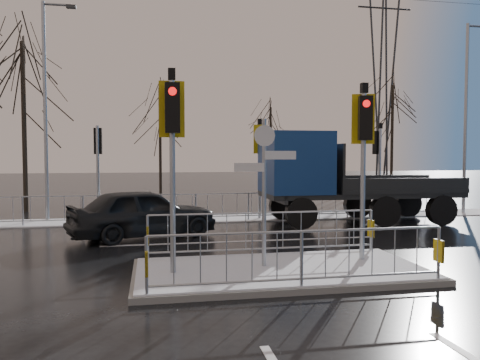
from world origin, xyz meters
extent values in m
plane|color=black|center=(0.00, 0.00, 0.00)|extent=(120.00, 120.00, 0.00)
cube|color=white|center=(0.00, 8.60, 0.02)|extent=(30.00, 2.00, 0.04)
cube|color=silver|center=(0.00, 3.80, 0.00)|extent=(8.00, 0.15, 0.01)
cube|color=slate|center=(0.00, 0.00, 0.06)|extent=(6.00, 3.00, 0.12)
cube|color=white|center=(0.00, 0.00, 0.14)|extent=(5.85, 2.85, 0.03)
cube|color=gold|center=(-2.70, -1.38, 0.67)|extent=(0.05, 0.28, 0.42)
cube|color=gold|center=(2.70, -1.38, 0.67)|extent=(0.05, 0.28, 0.42)
cube|color=gold|center=(-2.70, 1.38, 0.67)|extent=(0.05, 0.28, 0.42)
cube|color=gold|center=(2.70, 1.38, 0.67)|extent=(0.05, 0.28, 0.42)
cylinder|color=#959CA3|center=(-2.20, 0.00, 2.02)|extent=(0.11, 0.11, 3.80)
cube|color=black|center=(-2.20, -0.18, 3.37)|extent=(0.28, 0.22, 0.95)
cylinder|color=red|center=(-2.20, -0.29, 3.67)|extent=(0.16, 0.04, 0.16)
cube|color=gold|center=(-2.20, 0.07, 3.37)|extent=(0.50, 0.03, 1.10)
cube|color=black|center=(-2.20, 0.00, 4.04)|extent=(0.14, 0.14, 0.22)
cylinder|color=#959CA3|center=(2.00, 0.40, 1.97)|extent=(0.11, 0.11, 3.70)
cube|color=black|center=(1.95, 0.23, 3.27)|extent=(0.33, 0.28, 0.95)
cylinder|color=red|center=(1.93, 0.12, 3.57)|extent=(0.16, 0.08, 0.16)
cube|color=gold|center=(2.02, 0.47, 3.27)|extent=(0.49, 0.16, 1.10)
cube|color=black|center=(2.00, 0.40, 3.94)|extent=(0.14, 0.14, 0.22)
cylinder|color=#959CA3|center=(-0.30, 0.20, 1.67)|extent=(0.09, 0.09, 3.10)
cube|color=silver|center=(0.05, 0.20, 2.47)|extent=(0.70, 0.14, 0.18)
cube|color=silver|center=(-0.62, 0.20, 2.22)|extent=(0.62, 0.15, 0.18)
cylinder|color=silver|center=(-0.30, 0.17, 2.87)|extent=(0.44, 0.03, 0.44)
cylinder|color=#959CA3|center=(-4.50, 8.30, 1.79)|extent=(0.11, 0.11, 3.50)
cube|color=black|center=(-4.50, 8.48, 2.99)|extent=(0.28, 0.22, 0.95)
cylinder|color=red|center=(-4.50, 8.59, 3.29)|extent=(0.16, 0.04, 0.16)
cylinder|color=#959CA3|center=(1.50, 8.30, 1.84)|extent=(0.11, 0.11, 3.60)
cube|color=black|center=(1.50, 8.48, 3.09)|extent=(0.28, 0.22, 0.95)
cylinder|color=red|center=(1.50, 8.59, 3.39)|extent=(0.16, 0.04, 0.16)
cube|color=gold|center=(1.50, 8.23, 3.09)|extent=(0.50, 0.03, 1.10)
cube|color=black|center=(1.50, 8.30, 3.76)|extent=(0.14, 0.14, 0.22)
cylinder|color=#959CA3|center=(6.50, 8.30, 1.79)|extent=(0.11, 0.11, 3.50)
cube|color=black|center=(6.45, 8.47, 2.99)|extent=(0.33, 0.28, 0.95)
cylinder|color=red|center=(6.43, 8.58, 3.29)|extent=(0.16, 0.08, 0.16)
cube|color=black|center=(6.50, 8.30, 3.66)|extent=(0.14, 0.14, 0.22)
imported|color=black|center=(-2.85, 4.99, 0.75)|extent=(4.72, 3.23, 1.49)
cylinder|color=black|center=(2.31, 5.64, 0.54)|extent=(1.08, 0.34, 1.07)
cylinder|color=black|center=(2.34, 7.89, 0.54)|extent=(1.08, 0.34, 1.07)
cylinder|color=black|center=(5.31, 5.59, 0.54)|extent=(1.08, 0.34, 1.07)
cylinder|color=black|center=(5.34, 7.85, 0.54)|extent=(1.08, 0.34, 1.07)
cylinder|color=black|center=(7.46, 5.56, 0.54)|extent=(1.08, 0.34, 1.07)
cylinder|color=black|center=(7.49, 7.81, 0.54)|extent=(1.08, 0.34, 1.07)
cube|color=black|center=(4.90, 6.72, 1.05)|extent=(7.12, 2.58, 0.17)
cube|color=navy|center=(2.43, 6.76, 2.21)|extent=(2.19, 2.61, 2.15)
cube|color=black|center=(3.47, 6.75, 2.64)|extent=(0.08, 2.15, 1.18)
cube|color=#2D3033|center=(1.79, 6.77, 1.02)|extent=(0.17, 2.47, 0.38)
cube|color=black|center=(6.08, 6.71, 1.20)|extent=(4.76, 2.65, 0.13)
cube|color=black|center=(3.77, 6.74, 2.06)|extent=(0.12, 2.58, 1.61)
cylinder|color=black|center=(-8.00, 12.50, 3.68)|extent=(0.20, 0.20, 7.36)
cylinder|color=black|center=(-2.00, 22.00, 3.45)|extent=(0.19, 0.19, 6.90)
cylinder|color=black|center=(6.00, 24.00, 2.99)|extent=(0.16, 0.16, 5.98)
cylinder|color=black|center=(14.00, 21.00, 3.68)|extent=(0.20, 0.20, 7.36)
cylinder|color=#959CA3|center=(10.50, 8.50, 4.00)|extent=(0.14, 0.14, 8.00)
cylinder|color=#959CA3|center=(11.00, 8.50, 7.90)|extent=(1.00, 0.10, 0.10)
cylinder|color=#959CA3|center=(-6.50, 9.50, 4.10)|extent=(0.14, 0.14, 8.20)
cylinder|color=#959CA3|center=(-6.00, 9.50, 8.10)|extent=(1.00, 0.10, 0.10)
cube|color=#2D3033|center=(-5.50, 9.50, 8.05)|extent=(0.35, 0.18, 0.12)
cylinder|color=#2D3033|center=(18.60, 30.60, 10.00)|extent=(1.18, 1.18, 19.97)
cylinder|color=#2D3033|center=(17.40, 30.60, 10.00)|extent=(1.18, 1.18, 19.97)
cylinder|color=#2D3033|center=(18.60, 29.40, 10.00)|extent=(1.18, 1.18, 19.97)
cylinder|color=#2D3033|center=(17.40, 29.40, 10.00)|extent=(1.18, 1.18, 19.97)
cylinder|color=#2D3033|center=(18.00, 30.00, 15.60)|extent=(5.00, 0.16, 0.16)
camera|label=1|loc=(-2.61, -9.24, 2.46)|focal=35.00mm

